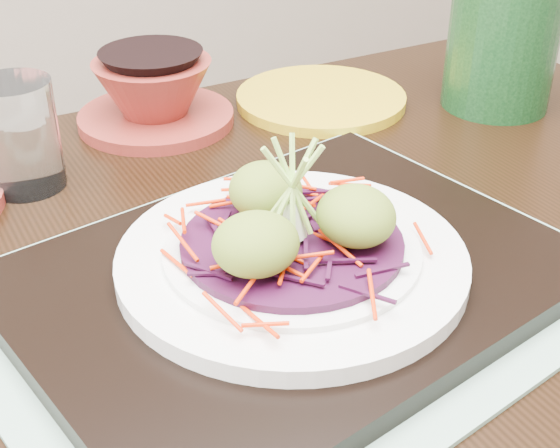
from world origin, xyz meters
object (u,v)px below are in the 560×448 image
terracotta_bowl_set (154,96)px  green_jar (502,46)px  serving_tray (292,277)px  white_plate (292,258)px  water_glass (19,135)px  dining_table (278,329)px  yellow_plate (321,99)px

terracotta_bowl_set → green_jar: 0.42m
serving_tray → terracotta_bowl_set: (0.02, 0.37, 0.02)m
white_plate → green_jar: (0.41, 0.23, 0.04)m
white_plate → green_jar: bearing=28.9°
water_glass → green_jar: size_ratio=0.73×
white_plate → terracotta_bowl_set: terracotta_bowl_set is taller
dining_table → water_glass: 0.32m
dining_table → green_jar: (0.39, 0.16, 0.17)m
yellow_plate → white_plate: bearing=-123.9°
white_plate → terracotta_bowl_set: size_ratio=1.21×
white_plate → yellow_plate: 0.40m
yellow_plate → green_jar: bearing=-29.1°
white_plate → terracotta_bowl_set: 0.37m
dining_table → white_plate: (-0.02, -0.07, 0.13)m
green_jar → dining_table: bearing=-157.5°
yellow_plate → terracotta_bowl_set: bearing=169.2°
yellow_plate → green_jar: (0.19, -0.10, 0.07)m
dining_table → serving_tray: (-0.02, -0.07, 0.11)m
serving_tray → yellow_plate: serving_tray is taller
white_plate → serving_tray: bearing=-56.3°
serving_tray → white_plate: (-0.00, 0.00, 0.02)m
terracotta_bowl_set → green_jar: green_jar is taller
white_plate → water_glass: (-0.15, 0.28, 0.02)m
terracotta_bowl_set → yellow_plate: terracotta_bowl_set is taller
serving_tray → green_jar: 0.47m
dining_table → terracotta_bowl_set: bearing=89.3°
terracotta_bowl_set → serving_tray: bearing=-93.1°
dining_table → yellow_plate: yellow_plate is taller
terracotta_bowl_set → green_jar: size_ratio=1.52×
serving_tray → water_glass: bearing=106.9°
terracotta_bowl_set → yellow_plate: size_ratio=1.09×
serving_tray → yellow_plate: bearing=45.4°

